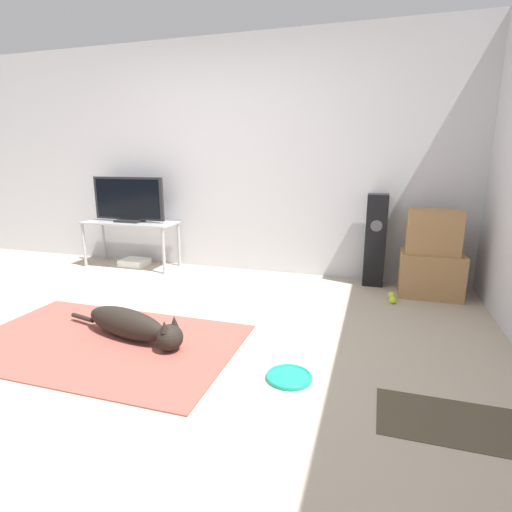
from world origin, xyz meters
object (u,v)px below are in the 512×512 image
frisbee (289,377)px  tv (128,200)px  tennis_ball_by_boxes (393,300)px  cardboard_box_lower (430,274)px  tennis_ball_near_speaker (392,295)px  game_console (135,262)px  tv_stand (130,228)px  dog (133,325)px  cardboard_box_upper (433,232)px  floor_speaker (375,240)px

frisbee → tv: size_ratio=0.31×
frisbee → tennis_ball_by_boxes: 1.64m
cardboard_box_lower → tv: (-3.33, 0.09, 0.59)m
tennis_ball_near_speaker → game_console: (-2.98, 0.33, 0.01)m
cardboard_box_lower → tennis_ball_by_boxes: bearing=-133.4°
cardboard_box_lower → game_console: bearing=178.2°
cardboard_box_lower → tv_stand: tv_stand is taller
frisbee → tennis_ball_near_speaker: (0.62, 1.64, 0.02)m
dog → cardboard_box_upper: 2.76m
tv_stand → tennis_ball_by_boxes: bearing=-8.3°
frisbee → game_console: 3.08m
dog → tennis_ball_by_boxes: (1.81, 1.34, -0.08)m
cardboard_box_upper → tennis_ball_near_speaker: bearing=-146.2°
tennis_ball_by_boxes → game_console: 3.02m
game_console → cardboard_box_upper: bearing=-1.9°
frisbee → tennis_ball_by_boxes: (0.62, 1.51, 0.02)m
dog → floor_speaker: bearing=49.4°
frisbee → tv_stand: size_ratio=0.25×
floor_speaker → tv: size_ratio=1.03×
floor_speaker → cardboard_box_lower: bearing=-20.5°
tv_stand → tennis_ball_by_boxes: 3.06m
cardboard_box_lower → tennis_ball_by_boxes: size_ratio=8.47×
cardboard_box_lower → cardboard_box_upper: bearing=-161.6°
cardboard_box_upper → dog: bearing=-141.6°
tennis_ball_by_boxes → tennis_ball_near_speaker: same height
floor_speaker → tennis_ball_near_speaker: size_ratio=14.16×
tennis_ball_near_speaker → cardboard_box_upper: bearing=33.8°
cardboard_box_lower → frisbee: bearing=-117.2°
dog → tennis_ball_near_speaker: dog is taller
frisbee → floor_speaker: floor_speaker is taller
tv_stand → cardboard_box_lower: bearing=-1.5°
tv_stand → game_console: bearing=61.0°
dog → floor_speaker: (1.62, 1.89, 0.35)m
tv_stand → game_console: size_ratio=3.68×
tennis_ball_by_boxes → tennis_ball_near_speaker: size_ratio=1.00×
floor_speaker → tv: (-2.81, -0.11, 0.33)m
floor_speaker → tv_stand: bearing=-177.7°
dog → tv: size_ratio=1.20×
cardboard_box_upper → tennis_ball_near_speaker: cardboard_box_upper is taller
tv → tv_stand: bearing=-90.0°
cardboard_box_upper → tennis_ball_by_boxes: size_ratio=6.97×
dog → tennis_ball_near_speaker: bearing=39.2°
frisbee → cardboard_box_lower: bearing=62.8°
frisbee → tv: bearing=140.5°
floor_speaker → tennis_ball_by_boxes: 0.73m
tennis_ball_by_boxes → tv: bearing=171.6°
dog → frisbee: dog is taller
dog → tennis_ball_near_speaker: size_ratio=16.56×
floor_speaker → cardboard_box_upper: bearing=-21.5°
frisbee → cardboard_box_upper: (0.94, 1.86, 0.61)m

